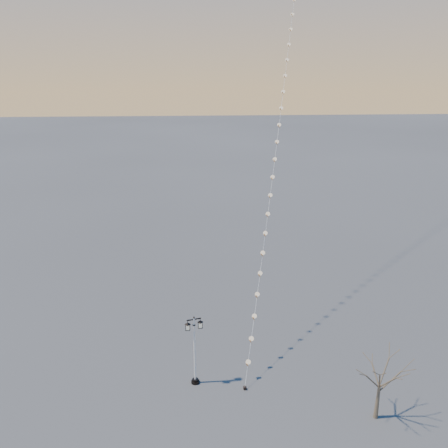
{
  "coord_description": "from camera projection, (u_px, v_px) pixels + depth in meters",
  "views": [
    {
      "loc": [
        -1.57,
        -20.3,
        17.48
      ],
      "look_at": [
        0.23,
        6.74,
        8.29
      ],
      "focal_mm": 38.11,
      "sensor_mm": 36.0,
      "label": 1
    }
  ],
  "objects": [
    {
      "name": "ground",
      "position": [
        228.0,
        415.0,
        24.9
      ],
      "size": [
        300.0,
        300.0,
        0.0
      ],
      "primitive_type": "plane",
      "color": "#444444",
      "rests_on": "ground"
    },
    {
      "name": "street_lamp",
      "position": [
        195.0,
        347.0,
        26.63
      ],
      "size": [
        1.07,
        0.57,
        4.31
      ],
      "rotation": [
        0.0,
        0.0,
        0.27
      ],
      "color": "black",
      "rests_on": "ground"
    },
    {
      "name": "bare_tree",
      "position": [
        381.0,
        375.0,
        23.88
      ],
      "size": [
        2.26,
        2.26,
        3.75
      ],
      "rotation": [
        0.0,
        0.0,
        -0.23
      ],
      "color": "brown",
      "rests_on": "ground"
    },
    {
      "name": "kite_train",
      "position": [
        286.0,
        56.0,
        35.68
      ],
      "size": [
        9.6,
        30.95,
        36.18
      ],
      "rotation": [
        0.0,
        0.0,
        0.43
      ],
      "color": "black",
      "rests_on": "ground"
    }
  ]
}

